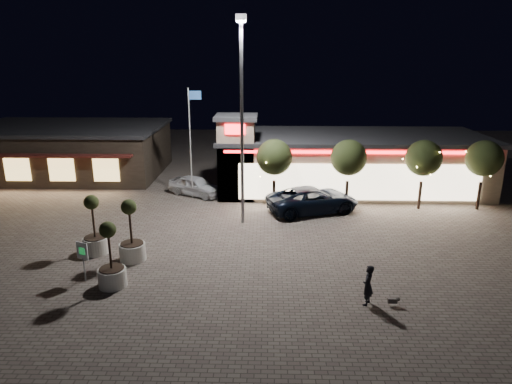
{
  "coord_description": "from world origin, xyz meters",
  "views": [
    {
      "loc": [
        3.55,
        -19.11,
        10.24
      ],
      "look_at": [
        2.89,
        6.0,
        2.62
      ],
      "focal_mm": 32.0,
      "sensor_mm": 36.0,
      "label": 1
    }
  ],
  "objects_px": {
    "pickup_truck": "(313,200)",
    "planter_left": "(95,235)",
    "white_sedan": "(196,186)",
    "valet_sign": "(83,254)",
    "planter_mid": "(111,267)",
    "pedestrian": "(368,285)"
  },
  "relations": [
    {
      "from": "pickup_truck",
      "to": "planter_left",
      "type": "height_order",
      "value": "planter_left"
    },
    {
      "from": "white_sedan",
      "to": "planter_left",
      "type": "xyz_separation_m",
      "value": [
        -3.73,
        -10.6,
        0.27
      ]
    },
    {
      "from": "white_sedan",
      "to": "valet_sign",
      "type": "height_order",
      "value": "valet_sign"
    },
    {
      "from": "planter_mid",
      "to": "valet_sign",
      "type": "distance_m",
      "value": 1.59
    },
    {
      "from": "white_sedan",
      "to": "planter_left",
      "type": "height_order",
      "value": "planter_left"
    },
    {
      "from": "valet_sign",
      "to": "planter_left",
      "type": "bearing_deg",
      "value": 100.98
    },
    {
      "from": "planter_mid",
      "to": "planter_left",
      "type": "bearing_deg",
      "value": 120.0
    },
    {
      "from": "pickup_truck",
      "to": "planter_left",
      "type": "bearing_deg",
      "value": 100.16
    },
    {
      "from": "planter_left",
      "to": "pickup_truck",
      "type": "bearing_deg",
      "value": 29.92
    },
    {
      "from": "pickup_truck",
      "to": "planter_mid",
      "type": "relative_size",
      "value": 1.96
    },
    {
      "from": "pickup_truck",
      "to": "planter_mid",
      "type": "bearing_deg",
      "value": 116.54
    },
    {
      "from": "planter_left",
      "to": "planter_mid",
      "type": "xyz_separation_m",
      "value": [
        2.07,
        -3.59,
        -0.03
      ]
    },
    {
      "from": "pedestrian",
      "to": "valet_sign",
      "type": "distance_m",
      "value": 12.95
    },
    {
      "from": "planter_left",
      "to": "planter_mid",
      "type": "relative_size",
      "value": 1.03
    },
    {
      "from": "planter_left",
      "to": "planter_mid",
      "type": "distance_m",
      "value": 4.14
    },
    {
      "from": "planter_mid",
      "to": "pedestrian",
      "type": "bearing_deg",
      "value": -6.58
    },
    {
      "from": "pickup_truck",
      "to": "pedestrian",
      "type": "bearing_deg",
      "value": 166.0
    },
    {
      "from": "pickup_truck",
      "to": "pedestrian",
      "type": "height_order",
      "value": "pedestrian"
    },
    {
      "from": "white_sedan",
      "to": "planter_left",
      "type": "relative_size",
      "value": 1.32
    },
    {
      "from": "planter_left",
      "to": "white_sedan",
      "type": "bearing_deg",
      "value": 70.62
    },
    {
      "from": "planter_mid",
      "to": "valet_sign",
      "type": "relative_size",
      "value": 1.63
    },
    {
      "from": "pedestrian",
      "to": "planter_left",
      "type": "distance_m",
      "value": 14.28
    }
  ]
}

